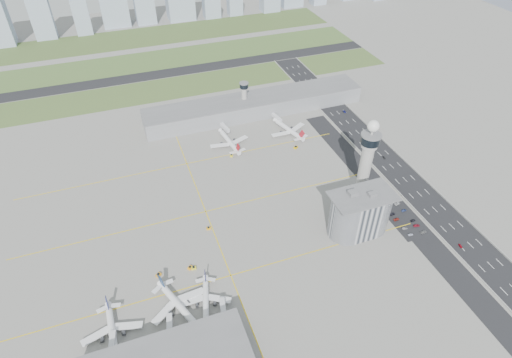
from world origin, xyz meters
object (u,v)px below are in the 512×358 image
object	(u,v)px
admin_building	(360,213)
car_lot_7	(416,225)
jet_bridge_near_2	(225,322)
car_lot_4	(385,208)
jet_bridge_near_0	(112,358)
tug_2	(190,267)
car_lot_2	(396,219)
tug_3	(209,228)
tug_4	(231,155)
car_hw_0	(460,246)
car_lot_3	(392,214)
car_lot_5	(382,203)
tug_5	(296,147)
airplane_far_a	(229,139)
tug_1	(194,268)
jet_bridge_far_1	(273,116)
airplane_near_a	(111,330)
tug_0	(158,275)
airplane_far_b	(288,127)
car_lot_6	(423,232)
airplane_near_b	(178,302)
car_hw_2	(344,112)
car_lot_10	(397,204)
airplane_near_c	(205,299)
car_lot_9	(404,210)
car_lot_8	(413,220)
car_lot_11	(391,198)
control_tower	(367,157)
jet_bridge_far_0	(222,125)
secondary_tower	(244,96)
jet_bridge_near_1	(170,339)
car_lot_1	(405,228)
car_hw_4	(307,87)
car_lot_0	(411,235)

from	to	relation	value
admin_building	car_lot_7	distance (m)	44.37
jet_bridge_near_2	car_lot_4	bearing A→B (deg)	-59.49
jet_bridge_near_0	tug_2	size ratio (longest dim) A/B	4.63
jet_bridge_near_0	car_lot_2	xyz separation A→B (m)	(195.86, 37.37, -2.25)
tug_3	car_lot_7	bearing A→B (deg)	-104.74
tug_4	car_hw_0	xyz separation A→B (m)	(110.55, -146.37, -0.34)
car_lot_3	car_lot_5	size ratio (longest dim) A/B	1.13
tug_5	car_lot_7	distance (m)	120.01
airplane_far_a	tug_3	distance (m)	102.01
tug_1	car_lot_4	world-z (taller)	tug_1
tug_2	tug_4	size ratio (longest dim) A/B	0.96
jet_bridge_far_1	car_lot_3	xyz separation A→B (m)	(31.28, -150.09, -2.21)
airplane_near_a	tug_0	world-z (taller)	airplane_near_a
tug_1	airplane_far_a	bearing A→B (deg)	-21.76
airplane_far_a	airplane_far_b	size ratio (longest dim) A/B	0.98
car_lot_4	car_lot_6	world-z (taller)	car_lot_6
airplane_near_b	car_hw_2	world-z (taller)	airplane_near_b
tug_4	airplane_far_b	bearing A→B (deg)	40.28
tug_4	tug_5	size ratio (longest dim) A/B	0.90
car_lot_10	airplane_near_c	bearing A→B (deg)	96.52
tug_3	car_lot_9	world-z (taller)	tug_3
car_lot_8	car_lot_11	xyz separation A→B (m)	(-1.00, 24.75, -0.06)
control_tower	car_lot_3	bearing A→B (deg)	-66.61
jet_bridge_far_0	tug_3	size ratio (longest dim) A/B	4.86
jet_bridge_far_0	car_lot_2	xyz separation A→B (m)	(80.86, -155.63, -2.25)
car_lot_2	car_lot_5	distance (m)	18.10
car_lot_2	car_lot_6	xyz separation A→B (m)	(10.14, -16.52, 0.02)
jet_bridge_near_2	car_lot_7	bearing A→B (deg)	-69.25
airplane_near_c	car_lot_9	world-z (taller)	airplane_near_c
secondary_tower	car_lot_7	size ratio (longest dim) A/B	7.13
car_lot_3	car_lot_6	bearing A→B (deg)	-162.58
airplane_far_a	car_lot_8	world-z (taller)	airplane_far_a
car_lot_5	car_lot_6	distance (m)	36.07
tug_4	car_hw_2	size ratio (longest dim) A/B	0.71
admin_building	jet_bridge_far_0	xyz separation A→B (m)	(-49.99, 154.00, -12.45)
airplane_far_a	jet_bridge_near_1	world-z (taller)	airplane_far_a
car_lot_1	car_hw_4	xyz separation A→B (m)	(25.65, 211.27, -0.04)
airplane_near_a	car_lot_11	bearing A→B (deg)	100.82
jet_bridge_far_0	jet_bridge_near_2	bearing A→B (deg)	-25.91
admin_building	car_lot_0	size ratio (longest dim) A/B	11.58
car_lot_4	car_lot_7	world-z (taller)	car_lot_7
tug_2	jet_bridge_near_2	bearing A→B (deg)	-27.66
airplane_near_a	tug_2	bearing A→B (deg)	120.68
tug_1	car_lot_4	size ratio (longest dim) A/B	0.88
tug_5	car_lot_11	bearing A→B (deg)	172.47
car_lot_6	car_hw_4	distance (m)	219.00
car_lot_9	car_hw_2	bearing A→B (deg)	-20.50
car_lot_7	car_hw_0	world-z (taller)	car_lot_7
car_lot_9	airplane_near_b	bearing A→B (deg)	89.33
tug_3	airplane_near_b	bearing A→B (deg)	153.88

